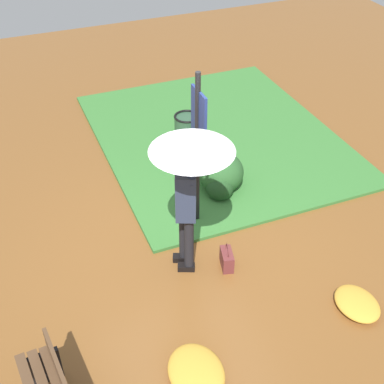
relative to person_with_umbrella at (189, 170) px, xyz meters
The scene contains 9 objects.
ground_plane 1.56m from the person_with_umbrella, 167.75° to the left, with size 18.00×18.00×0.00m, color brown.
grass_verge 3.60m from the person_with_umbrella, 149.73° to the left, with size 4.80×4.00×0.05m.
person_with_umbrella is the anchor object (origin of this frame).
info_sign_post 0.97m from the person_with_umbrella, 151.35° to the left, with size 0.44×0.07×2.30m.
handbag 1.50m from the person_with_umbrella, 71.88° to the left, with size 0.33×0.21×0.37m.
trash_bin 2.79m from the person_with_umbrella, 159.19° to the left, with size 0.42×0.42×0.83m.
shrub_cluster 2.14m from the person_with_umbrella, 142.44° to the left, with size 0.77×0.70×0.63m.
leaf_pile_near_person 2.58m from the person_with_umbrella, 49.78° to the left, with size 0.62×0.49×0.14m.
leaf_pile_by_bench 2.18m from the person_with_umbrella, 19.23° to the right, with size 0.73×0.59×0.16m.
Camera 1 is at (4.73, -1.84, 4.97)m, focal length 49.71 mm.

